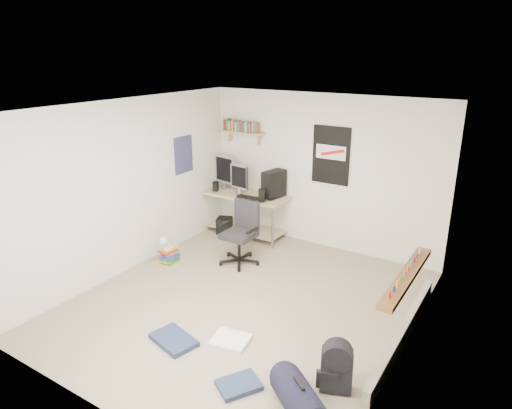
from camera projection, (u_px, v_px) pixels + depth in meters
The scene contains 26 objects.
floor at pixel (245, 303), 5.94m from camera, with size 4.00×4.50×0.01m, color gray.
ceiling at pixel (243, 107), 5.13m from camera, with size 4.00×4.50×0.01m, color white.
back_wall at pixel (322, 172), 7.34m from camera, with size 4.00×0.01×2.50m, color silver.
left_wall at pixel (128, 187), 6.54m from camera, with size 0.01×4.50×2.50m, color silver.
right_wall at pixel (412, 249), 4.52m from camera, with size 0.01×4.50×2.50m, color silver.
desk at pixel (243, 213), 8.11m from camera, with size 1.72×0.75×0.79m, color tan.
monitor_left at pixel (225, 174), 8.09m from camera, with size 0.43×0.11×0.48m, color #9D9DA2.
monitor_right at pixel (239, 182), 7.76m from camera, with size 0.37×0.09×0.40m, color #A5A5AA.
pc_tower at pixel (274, 184), 7.58m from camera, with size 0.20×0.42×0.44m, color black.
keyboard at pixel (249, 197), 7.57m from camera, with size 0.40×0.14×0.02m, color black.
speaker_left at pixel (216, 186), 7.92m from camera, with size 0.08×0.08×0.17m, color black.
speaker_right at pixel (262, 195), 7.39m from camera, with size 0.10×0.10×0.20m, color black.
office_chair at pixel (239, 233), 6.88m from camera, with size 0.63×0.63×0.97m, color black.
wall_shelf at pixel (243, 132), 7.81m from camera, with size 0.80×0.22×0.24m, color tan.
poster_back_wall at pixel (331, 155), 7.14m from camera, with size 0.62×0.03×0.92m, color black.
poster_left_wall at pixel (184, 155), 7.41m from camera, with size 0.02×0.42×0.60m, color navy.
window at pixel (416, 220), 4.72m from camera, with size 0.10×1.50×1.26m, color brown.
baseboard_heater at pixel (403, 332), 5.16m from camera, with size 0.08×2.50×0.18m, color #B7B2A8.
backpack at pixel (336, 370), 4.39m from camera, with size 0.30×0.24×0.40m, color black.
duffel_bag at pixel (298, 400), 4.09m from camera, with size 0.31×0.31×0.61m, color black.
tshirt at pixel (231, 340), 5.14m from camera, with size 0.41×0.35×0.04m, color white.
jeans_a at pixel (174, 340), 5.12m from camera, with size 0.53×0.34×0.06m, color #212A4C.
jeans_b at pixel (239, 385), 4.44m from camera, with size 0.40×0.30×0.05m, color #222F4D.
book_stack at pixel (169, 254), 7.00m from camera, with size 0.46×0.38×0.31m, color olive.
desk_lamp at pixel (168, 241), 6.90m from camera, with size 0.13×0.22×0.22m, color silver.
subwoofer at pixel (224, 225), 8.15m from camera, with size 0.25×0.25×0.29m, color black.
Camera 1 is at (2.90, -4.32, 3.12)m, focal length 32.00 mm.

